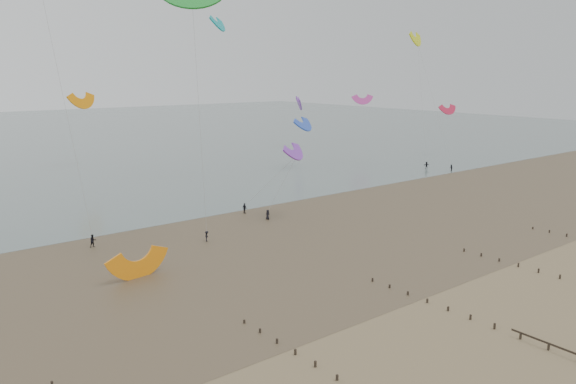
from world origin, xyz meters
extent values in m
plane|color=brown|center=(0.00, 0.00, 0.00)|extent=(500.00, 500.00, 0.00)
plane|color=#473A28|center=(0.00, 35.00, 0.01)|extent=(500.00, 500.00, 0.00)
ellipsoid|color=slate|center=(-18.00, 22.00, 0.01)|extent=(23.60, 14.36, 0.01)
ellipsoid|color=slate|center=(12.00, 38.00, 0.01)|extent=(33.64, 18.32, 0.01)
ellipsoid|color=slate|center=(45.00, 30.00, 0.01)|extent=(19.65, 13.67, 0.01)
cube|color=black|center=(-32.00, 12.00, 0.17)|extent=(0.16, 0.16, 0.45)
cube|color=black|center=(-14.00, -1.16, 0.25)|extent=(0.16, 0.16, 0.59)
cube|color=black|center=(-14.00, 1.47, 0.23)|extent=(0.16, 0.16, 0.57)
cube|color=black|center=(-14.00, 4.11, 0.22)|extent=(0.16, 0.16, 0.54)
cube|color=black|center=(-14.00, 6.74, 0.20)|extent=(0.16, 0.16, 0.51)
cube|color=black|center=(-14.00, 9.37, 0.19)|extent=(0.16, 0.16, 0.48)
cube|color=black|center=(-14.00, 12.00, 0.17)|extent=(0.16, 0.16, 0.45)
cube|color=black|center=(4.00, -9.05, 0.29)|extent=(0.16, 0.16, 0.68)
cube|color=black|center=(4.00, -6.42, 0.28)|extent=(0.16, 0.16, 0.65)
cube|color=black|center=(4.00, -3.79, 0.26)|extent=(0.16, 0.16, 0.62)
cube|color=black|center=(4.00, -1.16, 0.25)|extent=(0.16, 0.16, 0.59)
cube|color=black|center=(4.00, 1.47, 0.23)|extent=(0.16, 0.16, 0.57)
cube|color=black|center=(4.00, 4.11, 0.22)|extent=(0.16, 0.16, 0.54)
cube|color=black|center=(4.00, 6.74, 0.20)|extent=(0.16, 0.16, 0.51)
cube|color=black|center=(4.00, 9.37, 0.19)|extent=(0.16, 0.16, 0.48)
cube|color=black|center=(4.00, 12.00, 0.17)|extent=(0.16, 0.16, 0.45)
cube|color=black|center=(22.00, -1.16, 0.25)|extent=(0.16, 0.16, 0.59)
cube|color=black|center=(22.00, 1.47, 0.23)|extent=(0.16, 0.16, 0.57)
cube|color=black|center=(22.00, 4.11, 0.22)|extent=(0.16, 0.16, 0.54)
cube|color=black|center=(22.00, 6.74, 0.20)|extent=(0.16, 0.16, 0.51)
cube|color=black|center=(22.00, 9.37, 0.19)|extent=(0.16, 0.16, 0.48)
cube|color=black|center=(22.00, 12.00, 0.17)|extent=(0.16, 0.16, 0.45)
cube|color=black|center=(40.00, 6.74, 0.20)|extent=(0.16, 0.16, 0.51)
cube|color=black|center=(40.00, 9.37, 0.19)|extent=(0.16, 0.16, 0.48)
cube|color=black|center=(40.00, 12.00, 0.17)|extent=(0.16, 0.16, 0.45)
imported|color=black|center=(-3.14, 37.81, 0.78)|extent=(1.11, 1.13, 1.56)
imported|color=black|center=(11.07, 42.34, 0.83)|extent=(0.74, 0.93, 1.65)
imported|color=black|center=(10.33, 48.09, 0.91)|extent=(0.57, 1.11, 1.82)
imported|color=black|center=(73.77, 51.55, 0.84)|extent=(1.03, 1.03, 1.69)
imported|color=black|center=(-16.99, 45.26, 0.92)|extent=(0.94, 0.76, 1.84)
imported|color=black|center=(72.20, 57.81, 0.87)|extent=(1.69, 1.11, 1.74)
camera|label=1|loc=(-42.05, -30.42, 23.94)|focal=35.00mm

